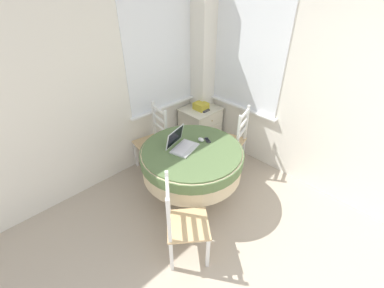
# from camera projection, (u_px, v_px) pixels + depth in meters

# --- Properties ---
(corner_room_shell) EXTENTS (4.27, 4.99, 2.55)m
(corner_room_shell) POSITION_uv_depth(u_px,v_px,m) (225.00, 96.00, 2.86)
(corner_room_shell) COLOR white
(corner_room_shell) RESTS_ON ground_plane
(round_dining_table) EXTENTS (1.21, 1.21, 0.73)m
(round_dining_table) POSITION_uv_depth(u_px,v_px,m) (192.00, 159.00, 3.04)
(round_dining_table) COLOR #4C3D2D
(round_dining_table) RESTS_ON ground_plane
(laptop) EXTENTS (0.38, 0.34, 0.23)m
(laptop) POSITION_uv_depth(u_px,v_px,m) (181.00, 144.00, 2.96)
(laptop) COLOR silver
(laptop) RESTS_ON round_dining_table
(computer_mouse) EXTENTS (0.05, 0.08, 0.04)m
(computer_mouse) POSITION_uv_depth(u_px,v_px,m) (201.00, 140.00, 3.09)
(computer_mouse) COLOR white
(computer_mouse) RESTS_ON round_dining_table
(cell_phone) EXTENTS (0.09, 0.13, 0.01)m
(cell_phone) POSITION_uv_depth(u_px,v_px,m) (207.00, 140.00, 3.11)
(cell_phone) COLOR #2D2D33
(cell_phone) RESTS_ON round_dining_table
(dining_chair_near_back_window) EXTENTS (0.45, 0.44, 0.96)m
(dining_chair_near_back_window) POSITION_uv_depth(u_px,v_px,m) (153.00, 141.00, 3.63)
(dining_chair_near_back_window) COLOR tan
(dining_chair_near_back_window) RESTS_ON ground_plane
(dining_chair_near_right_window) EXTENTS (0.49, 0.49, 0.96)m
(dining_chair_near_right_window) POSITION_uv_depth(u_px,v_px,m) (232.00, 141.00, 3.62)
(dining_chair_near_right_window) COLOR tan
(dining_chair_near_right_window) RESTS_ON ground_plane
(dining_chair_camera_near) EXTENTS (0.55, 0.55, 0.96)m
(dining_chair_camera_near) POSITION_uv_depth(u_px,v_px,m) (183.00, 224.00, 2.42)
(dining_chair_camera_near) COLOR tan
(dining_chair_camera_near) RESTS_ON ground_plane
(corner_cabinet) EXTENTS (0.57, 0.51, 0.65)m
(corner_cabinet) POSITION_uv_depth(u_px,v_px,m) (200.00, 126.00, 4.21)
(corner_cabinet) COLOR silver
(corner_cabinet) RESTS_ON ground_plane
(storage_box) EXTENTS (0.18, 0.20, 0.11)m
(storage_box) POSITION_uv_depth(u_px,v_px,m) (201.00, 106.00, 3.98)
(storage_box) COLOR gold
(storage_box) RESTS_ON corner_cabinet
(book_on_cabinet) EXTENTS (0.12, 0.25, 0.02)m
(book_on_cabinet) POSITION_uv_depth(u_px,v_px,m) (201.00, 109.00, 4.00)
(book_on_cabinet) COLOR #3F3F44
(book_on_cabinet) RESTS_ON corner_cabinet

